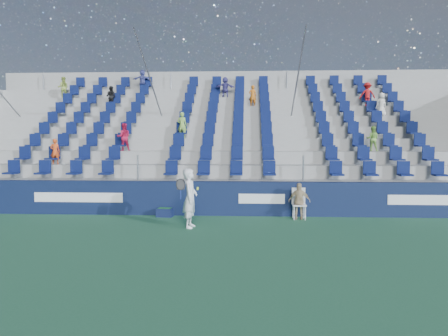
# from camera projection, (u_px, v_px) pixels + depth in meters

# --- Properties ---
(ground) EXTENTS (70.00, 70.00, 0.00)m
(ground) POSITION_uv_depth(u_px,v_px,m) (212.00, 235.00, 12.29)
(ground) COLOR #2B6543
(ground) RESTS_ON ground
(sponsor_wall) EXTENTS (24.00, 0.32, 1.20)m
(sponsor_wall) POSITION_uv_depth(u_px,v_px,m) (219.00, 198.00, 15.38)
(sponsor_wall) COLOR #101A3B
(sponsor_wall) RESTS_ON ground
(grandstand) EXTENTS (24.00, 8.17, 6.63)m
(grandstand) POSITION_uv_depth(u_px,v_px,m) (226.00, 151.00, 20.35)
(grandstand) COLOR #999A95
(grandstand) RESTS_ON ground
(tennis_player) EXTENTS (0.69, 0.69, 1.80)m
(tennis_player) POSITION_uv_depth(u_px,v_px,m) (190.00, 198.00, 13.25)
(tennis_player) COLOR white
(tennis_player) RESTS_ON ground
(line_judge_chair) EXTENTS (0.46, 0.47, 1.04)m
(line_judge_chair) POSITION_uv_depth(u_px,v_px,m) (299.00, 201.00, 14.74)
(line_judge_chair) COLOR white
(line_judge_chair) RESTS_ON ground
(line_judge) EXTENTS (0.75, 0.39, 1.23)m
(line_judge) POSITION_uv_depth(u_px,v_px,m) (299.00, 201.00, 14.58)
(line_judge) COLOR tan
(line_judge) RESTS_ON ground
(ball_bin) EXTENTS (0.59, 0.42, 0.31)m
(ball_bin) POSITION_uv_depth(u_px,v_px,m) (165.00, 212.00, 15.11)
(ball_bin) COLOR #10193E
(ball_bin) RESTS_ON ground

